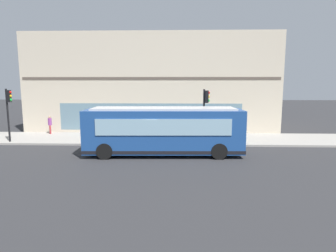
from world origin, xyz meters
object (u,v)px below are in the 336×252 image
Objects in this scene: traffic_light_near_corner at (206,106)px; traffic_light_down_block at (9,105)px; pedestrian_near_hydrant at (50,124)px; fire_hydrant at (228,136)px; city_bus_nearside at (163,131)px; pedestrian_by_light_pole at (240,128)px.

traffic_light_down_block is at bearing 89.41° from traffic_light_near_corner.
pedestrian_near_hydrant is at bearing -23.33° from traffic_light_down_block.
fire_hydrant is at bearing -100.03° from pedestrian_near_hydrant.
city_bus_nearside is 7.20m from pedestrian_by_light_pole.
traffic_light_near_corner is at bearing -45.19° from city_bus_nearside.
traffic_light_down_block is (0.15, 14.83, 0.01)m from traffic_light_near_corner.
pedestrian_near_hydrant is (2.37, 16.20, -0.09)m from pedestrian_by_light_pole.
pedestrian_by_light_pole is at bearing -86.40° from traffic_light_down_block.
traffic_light_near_corner is 3.62m from pedestrian_by_light_pole.
fire_hydrant is (0.95, -1.89, -2.44)m from traffic_light_near_corner.
fire_hydrant is 0.46× the size of pedestrian_near_hydrant.
traffic_light_near_corner is 5.44× the size of fire_hydrant.
city_bus_nearside is 12.35m from traffic_light_down_block.
city_bus_nearside is 6.34× the size of pedestrian_near_hydrant.
traffic_light_down_block reaches higher than city_bus_nearside.
city_bus_nearside reaches higher than pedestrian_near_hydrant.
fire_hydrant is at bearing 107.94° from pedestrian_by_light_pole.
city_bus_nearside is 5.84× the size of pedestrian_by_light_pole.
traffic_light_near_corner is 1.00× the size of traffic_light_down_block.
pedestrian_by_light_pole is (4.20, -5.83, -0.40)m from city_bus_nearside.
traffic_light_near_corner reaches higher than pedestrian_by_light_pole.
traffic_light_down_block reaches higher than fire_hydrant.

